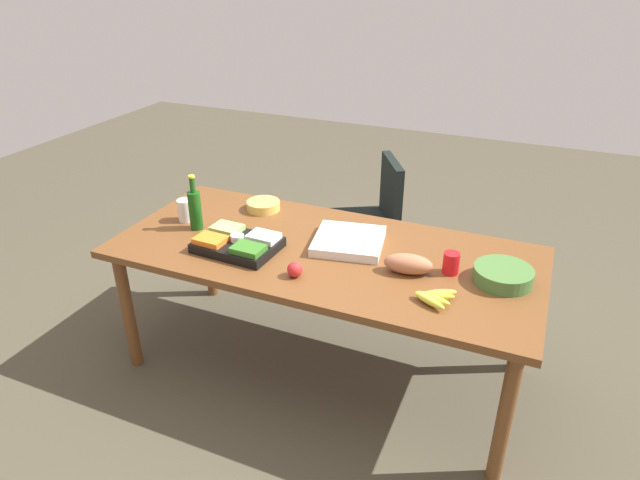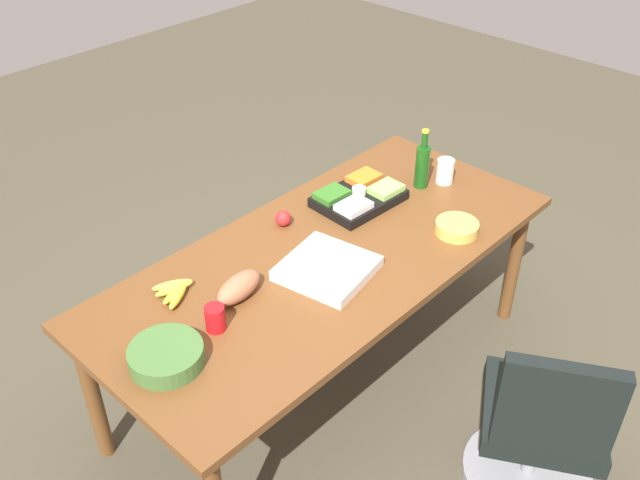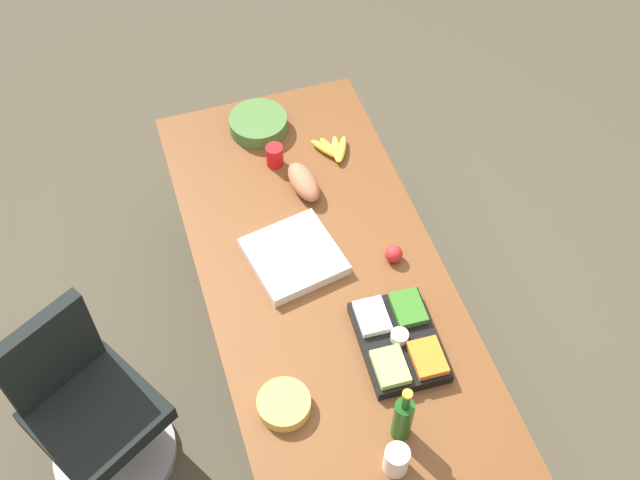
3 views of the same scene
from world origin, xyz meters
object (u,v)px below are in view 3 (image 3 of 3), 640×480
Objects in this scene: banana_bunch at (333,149)px; red_solo_cup at (275,156)px; office_chair at (92,415)px; bread_loaf at (304,182)px; mayo_jar at (396,460)px; wine_bottle at (403,418)px; conference_table at (323,283)px; pizza_box at (294,256)px; chip_bowl at (284,404)px; apple_red at (394,254)px; salad_bowl at (258,124)px; veggie_tray at (399,340)px.

red_solo_cup reaches higher than banana_bunch.
bread_loaf is at bearing -62.73° from office_chair.
mayo_jar is 0.41× the size of wine_bottle.
conference_table is 0.71m from banana_bunch.
wine_bottle is at bearing -177.14° from red_solo_cup.
office_chair is 1.11m from pizza_box.
pizza_box is at bearing 172.37° from red_solo_cup.
mayo_jar is at bearing 150.88° from wine_bottle.
office_chair is at bearing 61.00° from chip_bowl.
conference_table is 0.17m from pizza_box.
conference_table is at bearing 85.74° from apple_red.
banana_bunch is 0.40m from salad_bowl.
salad_bowl is 1.68m from wine_bottle.
chip_bowl is 0.72× the size of salad_bowl.
office_chair is 2.52× the size of pizza_box.
bread_loaf is (1.24, -0.01, -0.07)m from wine_bottle.
office_chair is at bearing 126.34° from red_solo_cup.
mayo_jar reaches higher than office_chair.
banana_bunch is at bearing -43.84° from pizza_box.
mayo_jar is (-1.53, 0.28, 0.04)m from banana_bunch.
red_solo_cup is 0.39× the size of salad_bowl.
veggie_tray is 1.07m from banana_bunch.
red_solo_cup reaches higher than veggie_tray.
salad_bowl is (1.45, -0.29, 0.01)m from chip_bowl.
pizza_box is 0.59m from veggie_tray.
chip_bowl is at bearing 153.61° from banana_bunch.
mayo_jar is 1.79m from salad_bowl.
banana_bunch is 0.95× the size of chip_bowl.
mayo_jar is at bearing 179.12° from conference_table.
banana_bunch is (0.54, -0.36, 0.00)m from pizza_box.
pizza_box is at bearing 42.33° from conference_table.
office_chair is 3.24× the size of salad_bowl.
bread_loaf is at bearing -0.47° from wine_bottle.
mayo_jar is 0.46× the size of salad_bowl.
apple_red is 0.92m from mayo_jar.
office_chair is 1.62m from banana_bunch.
pizza_box is at bearing 27.50° from veggie_tray.
banana_bunch is 0.67m from apple_red.
salad_bowl is 0.87× the size of wine_bottle.
veggie_tray is at bearing -103.44° from office_chair.
banana_bunch is (0.77, -1.35, 0.46)m from office_chair.
chip_bowl is at bearing 148.82° from conference_table.
banana_bunch is at bearing -10.25° from mayo_jar.
mayo_jar is at bearing -179.77° from red_solo_cup.
red_solo_cup is at bearing 2.86° from wine_bottle.
salad_bowl is at bearing 2.10° from conference_table.
banana_bunch is at bearing -8.51° from wine_bottle.
chip_bowl is (-0.64, 0.23, 0.00)m from pizza_box.
wine_bottle is (-1.67, -0.08, 0.09)m from salad_bowl.
conference_table is at bearing -178.28° from red_solo_cup.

